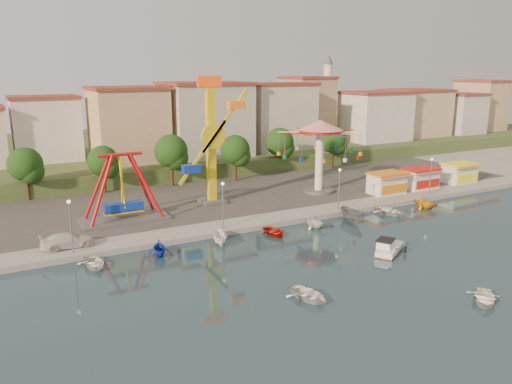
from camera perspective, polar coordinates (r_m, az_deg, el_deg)
ground at (r=49.80m, az=11.20°, el=-7.44°), size 200.00×200.00×0.00m
quay_deck at (r=103.46m, az=-11.17°, el=3.80°), size 200.00×100.00×0.60m
asphalt_pad at (r=74.05m, az=-3.66°, el=0.34°), size 90.00×28.00×0.01m
hill_terrace at (r=107.99m, az=-12.00°, el=4.82°), size 200.00×60.00×3.00m
pirate_ship_ride at (r=59.92m, az=-15.04°, el=0.38°), size 10.00×5.00×8.00m
kamikaze_tower at (r=64.64m, az=-4.82°, el=5.46°), size 6.66×3.10×16.50m
wave_swinger at (r=71.20m, az=7.30°, el=5.93°), size 11.60×11.60×10.40m
booth_left at (r=73.33m, az=14.73°, el=1.02°), size 5.40×3.78×3.08m
booth_mid at (r=77.90m, az=18.26°, el=1.51°), size 5.40×3.78×3.08m
booth_right at (r=84.18m, az=22.24°, el=2.06°), size 5.40×3.78×3.08m
lamp_post_0 at (r=50.97m, az=-20.37°, el=-3.87°), size 0.14×0.14×5.00m
lamp_post_1 at (r=55.23m, az=-3.78°, el=-1.68°), size 0.14×0.14×5.00m
lamp_post_2 at (r=63.36m, az=9.47°, el=0.19°), size 0.14×0.14×5.00m
lamp_post_3 at (r=74.10m, az=19.30°, el=1.57°), size 0.14×0.14×5.00m
tree_0 at (r=73.54m, az=-24.88°, el=2.86°), size 4.60×4.60×7.19m
tree_1 at (r=74.11m, az=-17.11°, el=3.39°), size 4.35×4.35×6.80m
tree_2 at (r=76.13m, az=-9.68°, el=4.62°), size 5.02×5.02×7.85m
tree_3 at (r=78.64m, az=-2.40°, el=4.83°), size 4.68×4.68×7.32m
tree_4 at (r=85.95m, az=2.73°, el=5.73°), size 4.86×4.86×7.60m
tree_5 at (r=90.06m, az=8.82°, el=5.92°), size 4.83×4.83×7.54m
building_1 at (r=87.86m, az=-22.66°, el=5.89°), size 12.33×9.01×8.63m
building_2 at (r=90.55m, az=-14.45°, el=7.55°), size 11.95×9.28×11.23m
building_3 at (r=92.05m, az=-5.51°, el=7.38°), size 12.59×10.50×9.20m
building_4 at (r=101.00m, az=0.83°, el=8.02°), size 10.75×9.23×9.24m
building_5 at (r=106.50m, az=7.65°, el=8.73°), size 12.77×10.96×11.21m
building_6 at (r=112.61m, az=13.06°, el=9.07°), size 8.23×8.98×12.36m
building_7 at (r=124.40m, az=15.66°, el=8.50°), size 11.59×10.93×8.76m
building_8 at (r=130.03m, az=22.20°, el=9.05°), size 12.84×9.28×12.58m
building_9 at (r=142.46m, az=24.80°, el=8.45°), size 12.95×9.17×9.21m
minaret at (r=111.33m, az=8.13°, el=10.97°), size 2.80×2.80×18.00m
cabin_motorboat at (r=51.85m, az=14.94°, el=-6.29°), size 4.71×3.81×1.58m
rowboat_a at (r=40.76m, az=6.04°, el=-11.60°), size 3.36×4.19×0.77m
rowboat_b at (r=43.89m, az=24.63°, el=-10.96°), size 4.42×4.29×0.75m
van at (r=53.14m, az=-20.76°, el=-5.20°), size 5.12×2.16×1.47m
moored_boat_0 at (r=49.03m, az=-18.01°, el=-7.75°), size 2.80×3.77×0.75m
moored_boat_1 at (r=50.21m, az=-11.03°, el=-6.28°), size 3.23×3.54×1.60m
moored_boat_2 at (r=52.41m, az=-4.16°, el=-5.32°), size 2.27×3.74×1.36m
moored_boat_3 at (r=55.40m, az=2.10°, el=-4.57°), size 2.60×3.56×0.72m
moored_boat_4 at (r=58.10m, az=6.71°, el=-3.36°), size 3.26×3.52×1.53m
moored_boat_5 at (r=61.29m, az=10.89°, el=-2.59°), size 1.81×4.15×1.56m
moored_boat_6 at (r=65.30m, az=15.02°, el=-2.12°), size 3.51×4.50×0.85m
moored_boat_7 at (r=69.41m, az=18.70°, el=-1.07°), size 3.47×3.81×1.73m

